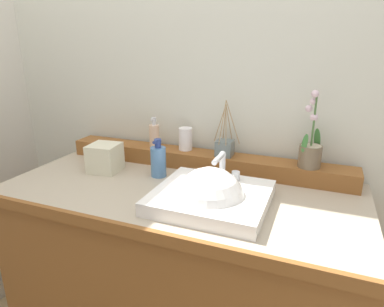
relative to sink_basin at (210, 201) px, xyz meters
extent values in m
cube|color=beige|center=(-0.16, 0.53, 0.44)|extent=(3.05, 0.20, 2.65)
cube|color=brown|center=(-0.16, 0.09, -0.47)|extent=(1.42, 0.64, 0.83)
cube|color=#B1A28B|center=(-0.16, 0.09, -0.03)|extent=(1.44, 0.66, 0.04)
cube|color=brown|center=(-0.16, -0.24, -0.03)|extent=(1.44, 0.02, 0.04)
cube|color=brown|center=(-0.16, 0.35, 0.02)|extent=(1.36, 0.12, 0.08)
cube|color=white|center=(0.00, 0.01, 0.01)|extent=(0.41, 0.38, 0.05)
sphere|color=white|center=(0.00, -0.01, 0.00)|extent=(0.26, 0.26, 0.26)
cylinder|color=silver|center=(0.00, 0.14, 0.08)|extent=(0.02, 0.02, 0.10)
cylinder|color=silver|center=(0.00, 0.09, 0.13)|extent=(0.02, 0.11, 0.02)
sphere|color=silver|center=(0.00, 0.14, 0.13)|extent=(0.03, 0.03, 0.03)
cylinder|color=silver|center=(-0.05, 0.14, 0.05)|extent=(0.03, 0.03, 0.04)
cylinder|color=silver|center=(0.06, 0.14, 0.05)|extent=(0.03, 0.03, 0.04)
cylinder|color=brown|center=(0.31, 0.34, 0.11)|extent=(0.09, 0.09, 0.09)
cylinder|color=tan|center=(0.31, 0.34, 0.15)|extent=(0.08, 0.08, 0.01)
cylinder|color=#476B38|center=(0.31, 0.34, 0.26)|extent=(0.01, 0.01, 0.21)
ellipsoid|color=#387033|center=(0.29, 0.31, 0.17)|extent=(0.04, 0.04, 0.08)
ellipsoid|color=#387033|center=(0.33, 0.38, 0.17)|extent=(0.04, 0.04, 0.10)
sphere|color=silver|center=(0.31, 0.34, 0.27)|extent=(0.03, 0.03, 0.03)
sphere|color=silver|center=(0.29, 0.35, 0.30)|extent=(0.03, 0.03, 0.03)
sphere|color=silver|center=(0.30, 0.34, 0.33)|extent=(0.03, 0.03, 0.03)
sphere|color=silver|center=(0.31, 0.33, 0.36)|extent=(0.03, 0.03, 0.03)
cylinder|color=#DAB392|center=(-0.41, 0.35, 0.11)|extent=(0.05, 0.05, 0.11)
cylinder|color=silver|center=(-0.41, 0.35, 0.18)|extent=(0.02, 0.02, 0.02)
cylinder|color=silver|center=(-0.41, 0.35, 0.20)|extent=(0.02, 0.02, 0.02)
cylinder|color=silver|center=(-0.41, 0.34, 0.20)|extent=(0.01, 0.03, 0.01)
cylinder|color=white|center=(-0.25, 0.36, 0.11)|extent=(0.06, 0.06, 0.11)
cube|color=slate|center=(-0.05, 0.35, 0.10)|extent=(0.07, 0.07, 0.07)
cylinder|color=#9E7A4C|center=(-0.02, 0.35, 0.22)|extent=(0.07, 0.01, 0.19)
cylinder|color=#9E7A4C|center=(-0.04, 0.36, 0.21)|extent=(0.03, 0.04, 0.17)
cylinder|color=#9E7A4C|center=(-0.06, 0.36, 0.20)|extent=(0.02, 0.03, 0.16)
cylinder|color=#9E7A4C|center=(-0.08, 0.35, 0.21)|extent=(0.06, 0.01, 0.17)
cylinder|color=#9E7A4C|center=(-0.06, 0.32, 0.22)|extent=(0.02, 0.05, 0.19)
cylinder|color=#9E7A4C|center=(-0.04, 0.32, 0.20)|extent=(0.02, 0.05, 0.16)
cylinder|color=#507EB2|center=(-0.30, 0.18, 0.05)|extent=(0.07, 0.07, 0.13)
cylinder|color=navy|center=(-0.30, 0.18, 0.13)|extent=(0.03, 0.03, 0.02)
cylinder|color=navy|center=(-0.30, 0.18, 0.14)|extent=(0.03, 0.03, 0.02)
cylinder|color=navy|center=(-0.30, 0.16, 0.15)|extent=(0.01, 0.04, 0.01)
cube|color=beige|center=(-0.56, 0.15, 0.05)|extent=(0.14, 0.14, 0.13)
camera|label=1|loc=(0.35, -1.04, 0.54)|focal=31.29mm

